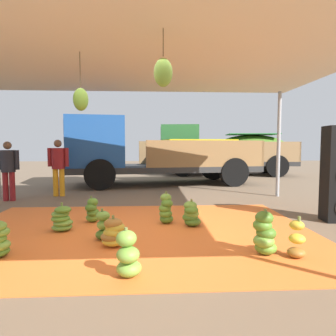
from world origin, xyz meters
The scene contains 16 objects.
ground_plane centered at (0.00, 3.00, 0.00)m, with size 40.00×40.00×0.00m, color brown.
tarp_orange centered at (0.00, 0.00, 0.01)m, with size 5.85×4.19×0.01m, color orange.
tent_canopy centered at (0.00, -0.09, 2.87)m, with size 8.00×7.00×2.96m.
banana_bunch_1 centered at (0.96, 0.29, 0.22)m, with size 0.38×0.36×0.48m.
banana_bunch_3 centered at (0.53, 0.51, 0.26)m, with size 0.35×0.35×0.58m.
banana_bunch_4 centered at (-1.23, 0.13, 0.20)m, with size 0.43×0.43×0.47m.
banana_bunch_5 centered at (2.09, -1.26, 0.22)m, with size 0.30×0.30×0.53m.
banana_bunch_6 centered at (-0.83, 0.66, 0.22)m, with size 0.31×0.34×0.49m.
banana_bunch_8 centered at (0.01, -1.72, 0.24)m, with size 0.35×0.39×0.54m.
banana_bunch_9 centered at (-0.28, -0.68, 0.19)m, with size 0.43×0.43×0.43m.
banana_bunch_10 centered at (1.72, -1.14, 0.28)m, with size 0.36×0.37×0.60m.
banana_bunch_11 centered at (-0.46, -0.37, 0.21)m, with size 0.36×0.37×0.47m.
cargo_truck_main centered at (0.37, 6.10, 1.17)m, with size 6.98×3.26×2.40m.
cargo_truck_far centered at (3.79, 9.65, 1.24)m, with size 6.50×3.07×2.40m.
worker_0 centered at (-2.34, 3.68, 0.93)m, with size 0.58×0.36×1.59m.
worker_1 centered at (-3.40, 3.01, 0.89)m, with size 0.56×0.34×1.53m.
Camera 1 is at (0.26, -4.88, 1.42)m, focal length 32.12 mm.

